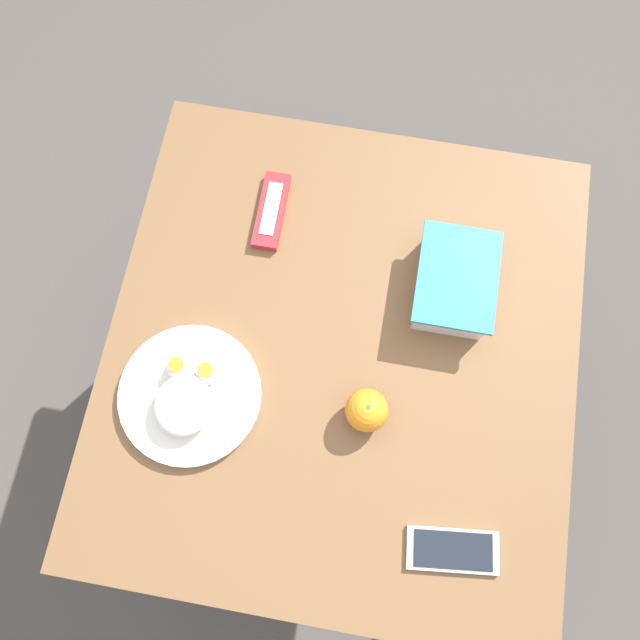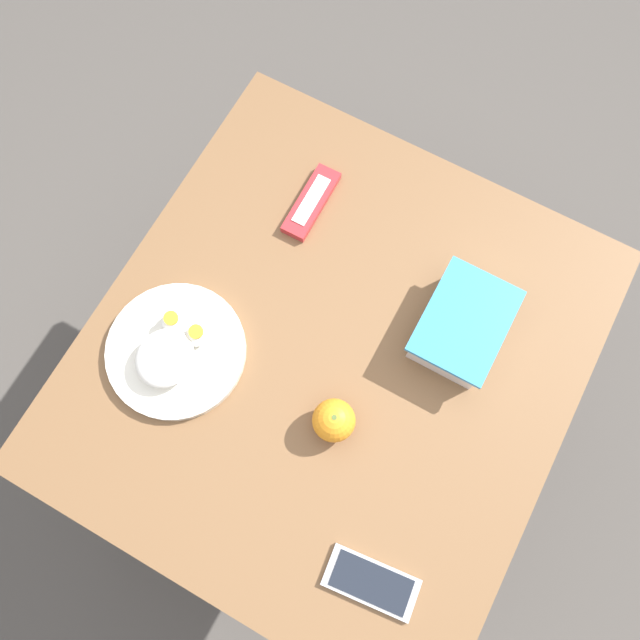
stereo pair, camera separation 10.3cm
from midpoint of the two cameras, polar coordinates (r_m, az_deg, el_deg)
name	(u,v)px [view 2 (the right image)]	position (r m, az deg, el deg)	size (l,w,h in m)	color
ground_plane	(327,412)	(1.87, 2.26, -8.69)	(10.00, 10.00, 0.00)	#4C4742
table	(331,368)	(1.25, 3.35, -4.77)	(0.92, 0.86, 0.74)	brown
food_container	(461,326)	(1.15, 15.28, -0.97)	(0.19, 0.14, 0.07)	white
orange_fruit	(334,420)	(1.08, 4.00, -9.57)	(0.08, 0.08, 0.08)	orange
rice_plate	(174,351)	(1.14, -10.76, -3.21)	(0.25, 0.25, 0.06)	silver
candy_bar	(311,202)	(1.23, 1.60, 10.37)	(0.16, 0.05, 0.02)	#B7282D
cell_phone	(371,582)	(1.12, 7.54, -23.11)	(0.09, 0.16, 0.01)	#ADADB2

